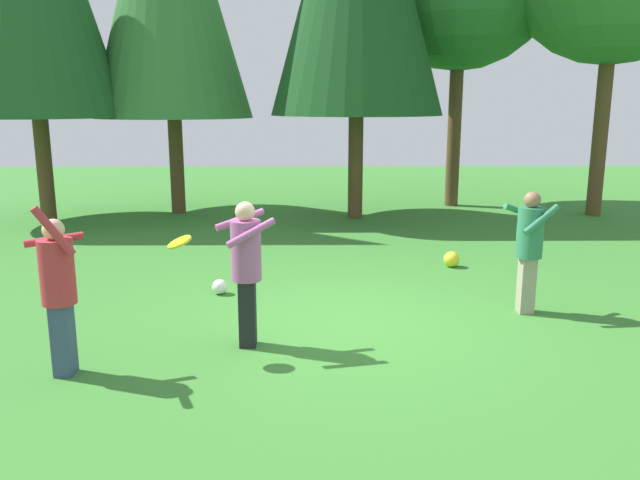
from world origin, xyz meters
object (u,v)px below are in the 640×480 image
Objects in this scene: person_bystander at (529,242)px; ball_yellow at (452,259)px; frisbee at (180,242)px; person_catcher at (246,262)px; ball_white at (220,287)px; person_thrower at (58,284)px.

person_bystander reaches higher than ball_yellow.
person_catcher is at bearing 23.16° from frisbee.
frisbee is at bearing -0.00° from person_bystander.
person_catcher is 4.76m from ball_yellow.
person_thrower is at bearing -113.47° from ball_white.
ball_yellow is (3.11, 3.50, -0.86)m from person_catcher.
person_thrower is at bearing -157.43° from frisbee.
person_catcher is at bearing -0.94° from person_bystander.
person_bystander is at bearing -3.32° from person_thrower.
ball_white is 0.82× the size of ball_yellow.
person_bystander is at bearing -79.06° from ball_yellow.
person_catcher is at bearing -131.65° from ball_yellow.
person_bystander reaches higher than frisbee.
ball_yellow reaches higher than ball_white.
ball_white is (-4.18, 0.88, -0.85)m from person_bystander.
person_bystander is 4.62× the size of frisbee.
ball_yellow is (4.91, 4.25, -0.83)m from person_thrower.
person_catcher reaches higher than ball_white.
person_catcher is at bearing -73.07° from ball_white.
person_catcher reaches higher than ball_yellow.
person_bystander is 4.48m from frisbee.
ball_yellow is (-0.46, 2.38, -0.82)m from person_bystander.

